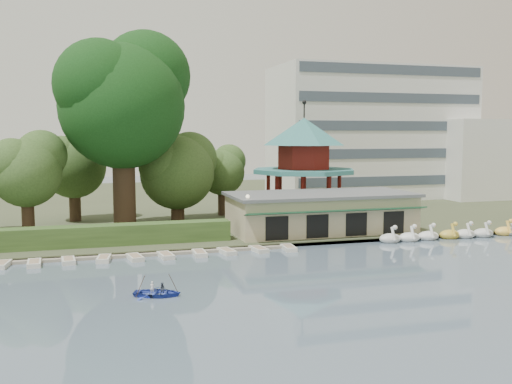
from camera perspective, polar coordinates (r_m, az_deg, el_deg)
name	(u,v)px	position (r m, az deg, el deg)	size (l,w,h in m)	color
ground_plane	(309,305)	(34.83, 5.31, -11.21)	(220.00, 220.00, 0.00)	slate
shore	(178,202)	(84.44, -7.84, -1.05)	(220.00, 70.00, 0.40)	#424930
embankment	(237,248)	(50.79, -1.95, -5.59)	(220.00, 0.60, 0.30)	gray
dock	(96,256)	(49.17, -15.68, -6.22)	(34.00, 1.60, 0.24)	gray
boathouse	(321,212)	(57.97, 6.50, -1.98)	(18.60, 9.39, 3.90)	tan
pavilion	(304,157)	(67.54, 4.80, 3.49)	(12.40, 12.40, 13.50)	tan
office_building	(388,137)	(91.75, 13.08, 5.37)	(38.00, 18.00, 20.00)	silver
hedge	(59,237)	(52.25, -19.06, -4.31)	(30.00, 2.00, 1.80)	#3B5826
lamp_post	(248,209)	(52.27, -0.84, -1.72)	(0.36, 0.36, 4.28)	black
big_tree	(124,96)	(59.36, -13.09, 9.33)	(13.76, 12.82, 20.48)	#3A281C
small_trees	(86,170)	(62.55, -16.65, 2.11)	(39.36, 16.94, 10.41)	#3A281C
swan_boats	(456,234)	(59.47, 19.38, -4.00)	(15.77, 2.07, 1.92)	silver
moored_rowboats	(104,259)	(47.82, -14.99, -6.47)	(32.30, 2.79, 0.36)	silver
rowboat_with_passengers	(157,289)	(36.98, -9.84, -9.56)	(4.96, 4.23, 2.01)	#3046B2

